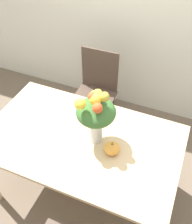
% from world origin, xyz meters
% --- Properties ---
extents(ground_plane, '(12.00, 12.00, 0.00)m').
position_xyz_m(ground_plane, '(0.00, 0.00, 0.00)').
color(ground_plane, brown).
extents(dining_table, '(1.51, 0.91, 0.75)m').
position_xyz_m(dining_table, '(0.00, 0.00, 0.66)').
color(dining_table, '#D1B284').
rests_on(dining_table, ground_plane).
extents(flower_vase, '(0.28, 0.28, 0.48)m').
position_xyz_m(flower_vase, '(0.11, 0.03, 1.03)').
color(flower_vase, silver).
rests_on(flower_vase, dining_table).
extents(pumpkin, '(0.11, 0.11, 0.10)m').
position_xyz_m(pumpkin, '(0.26, -0.03, 0.79)').
color(pumpkin, gold).
rests_on(pumpkin, dining_table).
extents(dining_chair_near_window, '(0.43, 0.43, 0.94)m').
position_xyz_m(dining_chair_near_window, '(-0.23, 0.82, 0.49)').
color(dining_chair_near_window, '#47382D').
rests_on(dining_chair_near_window, ground_plane).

